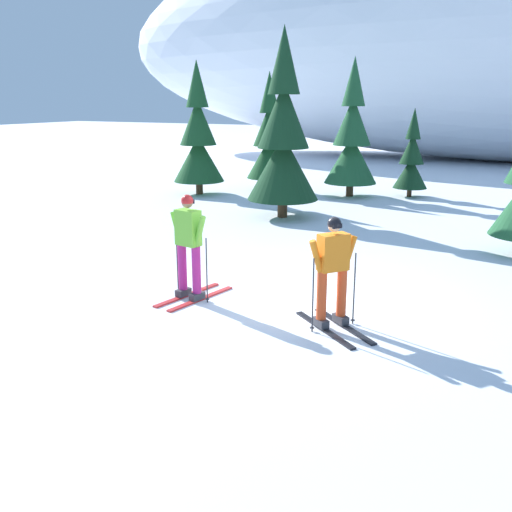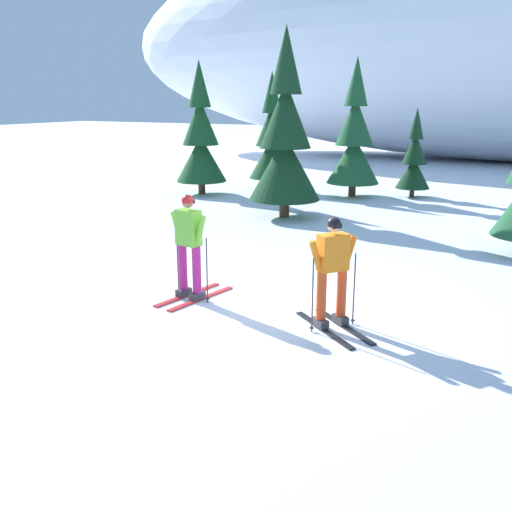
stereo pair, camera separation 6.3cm
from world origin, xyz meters
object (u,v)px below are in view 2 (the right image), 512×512
(pine_tree_center, at_px, (354,139))
(pine_tree_left, at_px, (272,141))
(skier_orange_jacket, at_px, (333,270))
(skier_lime_jacket, at_px, (189,245))
(pine_tree_center_right, at_px, (414,160))
(pine_tree_far_left, at_px, (201,139))
(pine_tree_center_left, at_px, (285,140))

(pine_tree_center, bearing_deg, pine_tree_left, 176.13)
(skier_orange_jacket, relative_size, skier_lime_jacket, 0.93)
(pine_tree_center_right, bearing_deg, pine_tree_left, -173.05)
(pine_tree_far_left, bearing_deg, pine_tree_center_right, 21.84)
(skier_lime_jacket, distance_m, pine_tree_far_left, 11.48)
(pine_tree_left, relative_size, pine_tree_center, 0.91)
(skier_orange_jacket, height_order, pine_tree_center_right, pine_tree_center_right)
(pine_tree_far_left, distance_m, pine_tree_center_right, 7.56)
(skier_orange_jacket, height_order, pine_tree_left, pine_tree_left)
(skier_orange_jacket, bearing_deg, pine_tree_far_left, 130.38)
(skier_lime_jacket, bearing_deg, pine_tree_left, 108.69)
(skier_lime_jacket, xyz_separation_m, pine_tree_center_left, (-1.44, 7.28, 1.25))
(pine_tree_left, distance_m, pine_tree_center, 3.29)
(pine_tree_center_right, bearing_deg, pine_tree_center, -156.09)
(pine_tree_far_left, xyz_separation_m, pine_tree_center_right, (6.99, 2.80, -0.68))
(skier_lime_jacket, distance_m, pine_tree_center, 11.84)
(pine_tree_center_left, relative_size, pine_tree_center, 1.12)
(pine_tree_left, relative_size, pine_tree_center_left, 0.82)
(pine_tree_center, distance_m, pine_tree_center_right, 2.23)
(skier_orange_jacket, relative_size, pine_tree_left, 0.39)
(skier_lime_jacket, height_order, pine_tree_far_left, pine_tree_far_left)
(skier_orange_jacket, xyz_separation_m, pine_tree_center, (-3.40, 11.89, 1.08))
(pine_tree_center_right, bearing_deg, skier_lime_jacket, -95.18)
(skier_orange_jacket, xyz_separation_m, pine_tree_left, (-6.67, 12.11, 0.91))
(pine_tree_far_left, bearing_deg, skier_lime_jacket, -59.26)
(skier_lime_jacket, xyz_separation_m, pine_tree_far_left, (-5.84, 9.83, 0.99))
(pine_tree_left, bearing_deg, skier_lime_jacket, -71.31)
(pine_tree_far_left, relative_size, pine_tree_center_left, 0.88)
(pine_tree_left, height_order, pine_tree_center_left, pine_tree_center_left)
(pine_tree_left, height_order, pine_tree_center_right, pine_tree_left)
(skier_lime_jacket, distance_m, pine_tree_center_left, 7.53)
(pine_tree_center_left, bearing_deg, skier_orange_jacket, -61.32)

